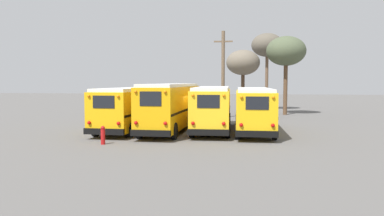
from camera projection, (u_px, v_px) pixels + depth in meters
name	position (u px, v px, depth m)	size (l,w,h in m)	color
ground_plane	(191.00, 131.00, 26.19)	(160.00, 160.00, 0.00)	#5B5956
school_bus_0	(134.00, 107.00, 27.35)	(2.90, 10.72, 3.05)	#EAAA0F
school_bus_1	(172.00, 105.00, 26.59)	(2.57, 10.93, 3.34)	#E5A00C
school_bus_2	(213.00, 107.00, 26.63)	(2.92, 9.98, 3.11)	yellow
school_bus_3	(254.00, 108.00, 25.70)	(2.73, 9.51, 3.04)	yellow
utility_pole	(223.00, 73.00, 36.00)	(1.80, 0.33, 8.33)	brown
bare_tree_0	(267.00, 46.00, 45.05)	(3.77, 3.77, 9.32)	brown
bare_tree_1	(286.00, 52.00, 39.01)	(4.10, 4.10, 8.23)	brown
bare_tree_2	(243.00, 63.00, 39.75)	(3.57, 3.57, 6.86)	#473323
fire_hydrant	(103.00, 135.00, 20.76)	(0.24, 0.24, 1.03)	#B21414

